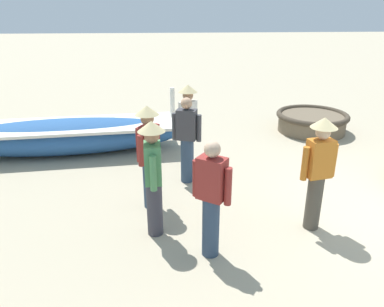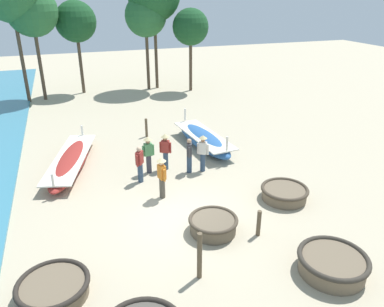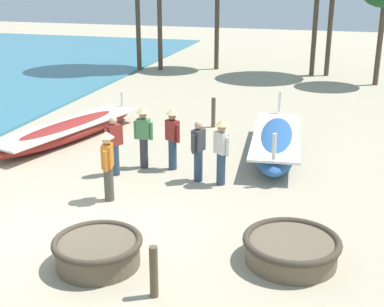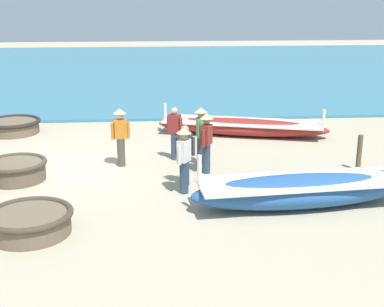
% 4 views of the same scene
% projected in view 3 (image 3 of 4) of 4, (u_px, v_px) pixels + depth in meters
% --- Properties ---
extents(ground_plane, '(80.00, 80.00, 0.00)m').
position_uv_depth(ground_plane, '(87.00, 232.00, 10.93)').
color(ground_plane, tan).
extents(coracle_far_left, '(1.80, 1.80, 0.49)m').
position_uv_depth(coracle_far_left, '(291.00, 248.00, 9.75)').
color(coracle_far_left, brown).
rests_on(coracle_far_left, ground).
extents(coracle_tilted, '(1.63, 1.63, 0.53)m').
position_uv_depth(coracle_tilted, '(98.00, 251.00, 9.63)').
color(coracle_tilted, brown).
rests_on(coracle_tilted, ground).
extents(long_boat_ochre_hull, '(1.75, 5.19, 1.36)m').
position_uv_depth(long_boat_ochre_hull, '(276.00, 142.00, 15.34)').
color(long_boat_ochre_hull, '#285693').
rests_on(long_boat_ochre_hull, ground).
extents(long_boat_blue_hull, '(2.78, 6.06, 1.01)m').
position_uv_depth(long_boat_blue_hull, '(69.00, 130.00, 16.79)').
color(long_boat_blue_hull, maroon).
rests_on(long_boat_blue_hull, ground).
extents(fisherman_standing_left, '(0.38, 0.45, 1.57)m').
position_uv_depth(fisherman_standing_left, '(114.00, 144.00, 13.71)').
color(fisherman_standing_left, '#2D425B').
rests_on(fisherman_standing_left, ground).
extents(fisherman_with_hat, '(0.36, 0.52, 1.67)m').
position_uv_depth(fisherman_with_hat, '(108.00, 161.00, 12.13)').
color(fisherman_with_hat, '#4C473D').
rests_on(fisherman_with_hat, ground).
extents(fisherman_crouching, '(0.53, 0.36, 1.67)m').
position_uv_depth(fisherman_crouching, '(143.00, 134.00, 14.19)').
color(fisherman_crouching, '#383842').
rests_on(fisherman_crouching, ground).
extents(fisherman_hauling, '(0.48, 0.36, 1.67)m').
position_uv_depth(fisherman_hauling, '(172.00, 135.00, 14.07)').
color(fisherman_hauling, '#2D425B').
rests_on(fisherman_hauling, ground).
extents(fisherman_by_coracle, '(0.46, 0.37, 1.67)m').
position_uv_depth(fisherman_by_coracle, '(221.00, 148.00, 13.05)').
color(fisherman_by_coracle, '#2D425B').
rests_on(fisherman_by_coracle, ground).
extents(fisherman_standing_right, '(0.31, 0.51, 1.57)m').
position_uv_depth(fisherman_standing_right, '(198.00, 150.00, 13.30)').
color(fisherman_standing_right, '#2D425B').
rests_on(fisherman_standing_right, ground).
extents(mooring_post_inland, '(0.14, 0.14, 0.91)m').
position_uv_depth(mooring_post_inland, '(154.00, 272.00, 8.64)').
color(mooring_post_inland, brown).
rests_on(mooring_post_inland, ground).
extents(mooring_post_mid_beach, '(0.14, 0.14, 1.02)m').
position_uv_depth(mooring_post_mid_beach, '(213.00, 112.00, 18.04)').
color(mooring_post_mid_beach, brown).
rests_on(mooring_post_mid_beach, ground).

